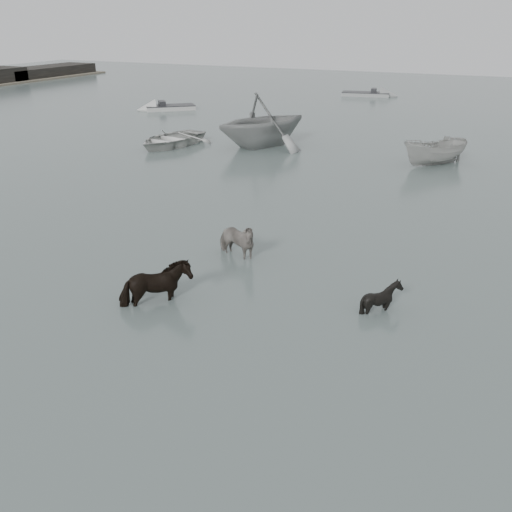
% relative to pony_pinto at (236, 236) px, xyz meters
% --- Properties ---
extents(ground, '(140.00, 140.00, 0.00)m').
position_rel_pony_pinto_xyz_m(ground, '(2.13, -3.35, -0.71)').
color(ground, '#4E5D59').
rests_on(ground, ground).
extents(pony_pinto, '(1.83, 1.19, 1.43)m').
position_rel_pony_pinto_xyz_m(pony_pinto, '(0.00, 0.00, 0.00)').
color(pony_pinto, black).
rests_on(pony_pinto, ground).
extents(pony_dark, '(1.79, 1.94, 1.62)m').
position_rel_pony_pinto_xyz_m(pony_dark, '(-0.45, -3.79, 0.10)').
color(pony_dark, black).
rests_on(pony_dark, ground).
extents(pony_black, '(1.09, 0.98, 1.12)m').
position_rel_pony_pinto_xyz_m(pony_black, '(5.07, -1.57, -0.15)').
color(pony_black, black).
rests_on(pony_black, ground).
extents(rowboat_lead, '(4.16, 5.37, 1.02)m').
position_rel_pony_pinto_xyz_m(rowboat_lead, '(-11.20, 13.61, -0.20)').
color(rowboat_lead, silver).
rests_on(rowboat_lead, ground).
extents(rowboat_trail, '(7.53, 7.88, 3.23)m').
position_rel_pony_pinto_xyz_m(rowboat_trail, '(-6.18, 15.77, 0.90)').
color(rowboat_trail, '#999C9A').
rests_on(rowboat_trail, ground).
extents(boat_small, '(3.69, 3.93, 1.52)m').
position_rel_pony_pinto_xyz_m(boat_small, '(3.82, 15.31, 0.05)').
color(boat_small, '#A5A5A0').
rests_on(boat_small, ground).
extents(skiff_outer, '(5.21, 4.82, 0.75)m').
position_rel_pony_pinto_xyz_m(skiff_outer, '(-18.91, 25.47, -0.34)').
color(skiff_outer, beige).
rests_on(skiff_outer, ground).
extents(skiff_far, '(6.39, 2.70, 0.75)m').
position_rel_pony_pinto_xyz_m(skiff_far, '(-6.55, 40.74, -0.34)').
color(skiff_far, gray).
rests_on(skiff_far, ground).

